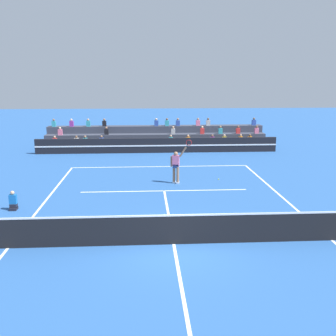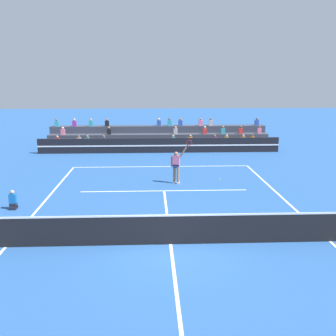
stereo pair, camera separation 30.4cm
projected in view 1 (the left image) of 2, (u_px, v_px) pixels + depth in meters
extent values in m
plane|color=#285699|center=(174.00, 244.00, 13.27)|extent=(120.00, 120.00, 0.00)
cube|color=white|center=(160.00, 167.00, 24.85)|extent=(11.00, 0.10, 0.01)
cube|color=white|center=(8.00, 248.00, 12.95)|extent=(0.10, 23.80, 0.01)
cube|color=white|center=(332.00, 240.00, 13.59)|extent=(0.10, 23.80, 0.01)
cube|color=white|center=(164.00, 191.00, 19.52)|extent=(8.25, 0.10, 0.01)
cube|color=white|center=(174.00, 244.00, 13.27)|extent=(0.10, 12.85, 0.01)
cube|color=black|center=(174.00, 230.00, 13.16)|extent=(11.90, 0.02, 1.00)
cube|color=white|center=(174.00, 215.00, 13.04)|extent=(11.90, 0.04, 0.06)
cube|color=black|center=(157.00, 145.00, 29.36)|extent=(18.00, 0.24, 1.10)
cube|color=white|center=(157.00, 146.00, 29.23)|extent=(18.00, 0.02, 0.10)
cube|color=#383D4C|center=(157.00, 146.00, 30.66)|extent=(17.52, 0.95, 0.55)
cube|color=orange|center=(250.00, 139.00, 30.81)|extent=(0.32, 0.22, 0.44)
sphere|color=brown|center=(250.00, 135.00, 30.74)|extent=(0.18, 0.18, 0.18)
cube|color=orange|center=(188.00, 140.00, 30.53)|extent=(0.32, 0.22, 0.44)
sphere|color=tan|center=(188.00, 136.00, 30.45)|extent=(0.18, 0.18, 0.18)
cube|color=purple|center=(212.00, 140.00, 30.64)|extent=(0.32, 0.22, 0.44)
sphere|color=brown|center=(212.00, 136.00, 30.56)|extent=(0.18, 0.18, 0.18)
cube|color=teal|center=(171.00, 140.00, 30.45)|extent=(0.32, 0.22, 0.44)
sphere|color=tan|center=(171.00, 136.00, 30.38)|extent=(0.18, 0.18, 0.18)
cube|color=silver|center=(77.00, 141.00, 30.03)|extent=(0.32, 0.22, 0.44)
sphere|color=brown|center=(76.00, 137.00, 29.95)|extent=(0.18, 0.18, 0.18)
cube|color=yellow|center=(224.00, 140.00, 30.69)|extent=(0.32, 0.22, 0.44)
sphere|color=beige|center=(224.00, 136.00, 30.62)|extent=(0.18, 0.18, 0.18)
cube|color=#2D4CA5|center=(102.00, 141.00, 30.14)|extent=(0.32, 0.22, 0.44)
sphere|color=#9E7051|center=(101.00, 137.00, 30.07)|extent=(0.18, 0.18, 0.18)
cube|color=teal|center=(85.00, 141.00, 30.07)|extent=(0.32, 0.22, 0.44)
sphere|color=#9E7051|center=(85.00, 137.00, 29.99)|extent=(0.18, 0.18, 0.18)
cube|color=orange|center=(241.00, 139.00, 30.77)|extent=(0.32, 0.22, 0.44)
sphere|color=tan|center=(241.00, 135.00, 30.69)|extent=(0.18, 0.18, 0.18)
cube|color=red|center=(55.00, 141.00, 29.93)|extent=(0.32, 0.22, 0.44)
sphere|color=tan|center=(55.00, 137.00, 29.86)|extent=(0.18, 0.18, 0.18)
cube|color=#383D4C|center=(156.00, 141.00, 31.52)|extent=(17.52, 0.95, 1.10)
cube|color=teal|center=(220.00, 131.00, 31.48)|extent=(0.32, 0.22, 0.44)
sphere|color=#9E7051|center=(220.00, 127.00, 31.41)|extent=(0.18, 0.18, 0.18)
cube|color=#B2B2B7|center=(173.00, 131.00, 31.26)|extent=(0.32, 0.22, 0.44)
sphere|color=tan|center=(173.00, 127.00, 31.19)|extent=(0.18, 0.18, 0.18)
cube|color=red|center=(238.00, 131.00, 31.57)|extent=(0.32, 0.22, 0.44)
sphere|color=brown|center=(238.00, 127.00, 31.49)|extent=(0.18, 0.18, 0.18)
cube|color=pink|center=(257.00, 131.00, 31.65)|extent=(0.32, 0.22, 0.44)
sphere|color=brown|center=(257.00, 127.00, 31.58)|extent=(0.18, 0.18, 0.18)
cube|color=red|center=(202.00, 131.00, 31.40)|extent=(0.32, 0.22, 0.44)
sphere|color=beige|center=(202.00, 127.00, 31.33)|extent=(0.18, 0.18, 0.18)
cube|color=black|center=(106.00, 132.00, 30.96)|extent=(0.32, 0.22, 0.44)
sphere|color=#9E7051|center=(106.00, 128.00, 30.88)|extent=(0.18, 0.18, 0.18)
cube|color=pink|center=(60.00, 132.00, 30.75)|extent=(0.32, 0.22, 0.44)
sphere|color=beige|center=(60.00, 128.00, 30.67)|extent=(0.18, 0.18, 0.18)
cube|color=#383D4C|center=(156.00, 136.00, 32.39)|extent=(17.52, 0.95, 1.65)
cube|color=#B2B2B7|center=(208.00, 123.00, 32.23)|extent=(0.32, 0.22, 0.44)
sphere|color=brown|center=(208.00, 119.00, 32.16)|extent=(0.18, 0.18, 0.18)
cube|color=purple|center=(72.00, 124.00, 31.59)|extent=(0.32, 0.22, 0.44)
sphere|color=beige|center=(71.00, 120.00, 31.52)|extent=(0.18, 0.18, 0.18)
cube|color=pink|center=(198.00, 123.00, 32.19)|extent=(0.32, 0.22, 0.44)
sphere|color=#9E7051|center=(198.00, 119.00, 32.11)|extent=(0.18, 0.18, 0.18)
cube|color=black|center=(104.00, 124.00, 31.74)|extent=(0.32, 0.22, 0.44)
sphere|color=#9E7051|center=(104.00, 120.00, 31.67)|extent=(0.18, 0.18, 0.18)
cube|color=#2D4CA5|center=(156.00, 123.00, 31.99)|extent=(0.32, 0.22, 0.44)
sphere|color=beige|center=(156.00, 119.00, 31.91)|extent=(0.18, 0.18, 0.18)
cube|color=#2D4CA5|center=(178.00, 123.00, 32.09)|extent=(0.32, 0.22, 0.44)
sphere|color=#9E7051|center=(178.00, 119.00, 32.02)|extent=(0.18, 0.18, 0.18)
cube|color=teal|center=(167.00, 123.00, 32.04)|extent=(0.32, 0.22, 0.44)
sphere|color=brown|center=(167.00, 119.00, 31.97)|extent=(0.18, 0.18, 0.18)
cube|color=#2D4CA5|center=(254.00, 123.00, 32.46)|extent=(0.32, 0.22, 0.44)
sphere|color=brown|center=(254.00, 119.00, 32.38)|extent=(0.18, 0.18, 0.18)
cube|color=teal|center=(54.00, 124.00, 31.51)|extent=(0.32, 0.22, 0.44)
sphere|color=brown|center=(54.00, 120.00, 31.44)|extent=(0.18, 0.18, 0.18)
cube|color=teal|center=(88.00, 124.00, 31.67)|extent=(0.32, 0.22, 0.44)
sphere|color=tan|center=(88.00, 120.00, 31.60)|extent=(0.18, 0.18, 0.18)
cube|color=black|center=(14.00, 208.00, 16.71)|extent=(0.28, 0.36, 0.12)
cube|color=black|center=(14.00, 206.00, 16.69)|extent=(0.28, 0.24, 0.18)
cube|color=#1966B2|center=(13.00, 199.00, 16.62)|extent=(0.30, 0.18, 0.40)
sphere|color=tan|center=(12.00, 193.00, 16.56)|extent=(0.17, 0.17, 0.17)
cylinder|color=#9E7051|center=(174.00, 175.00, 20.89)|extent=(0.14, 0.14, 0.90)
cylinder|color=#9E7051|center=(178.00, 175.00, 20.77)|extent=(0.14, 0.14, 0.90)
cube|color=navy|center=(176.00, 166.00, 20.74)|extent=(0.36, 0.28, 0.20)
cube|color=pink|center=(176.00, 160.00, 20.68)|extent=(0.40, 0.29, 0.56)
sphere|color=#9E7051|center=(176.00, 154.00, 20.59)|extent=(0.22, 0.22, 0.22)
cube|color=white|center=(174.00, 182.00, 21.02)|extent=(0.18, 0.28, 0.09)
cube|color=white|center=(178.00, 183.00, 20.90)|extent=(0.18, 0.28, 0.09)
cylinder|color=#9E7051|center=(171.00, 161.00, 20.74)|extent=(0.09, 0.09, 0.56)
cylinder|color=#9E7051|center=(183.00, 152.00, 20.49)|extent=(0.40, 0.19, 0.56)
cylinder|color=black|center=(187.00, 146.00, 20.38)|extent=(0.15, 0.07, 0.20)
torus|color=#B21E1E|center=(189.00, 143.00, 20.32)|extent=(0.42, 0.14, 0.42)
sphere|color=#C6DB33|center=(219.00, 179.00, 21.63)|extent=(0.07, 0.07, 0.07)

